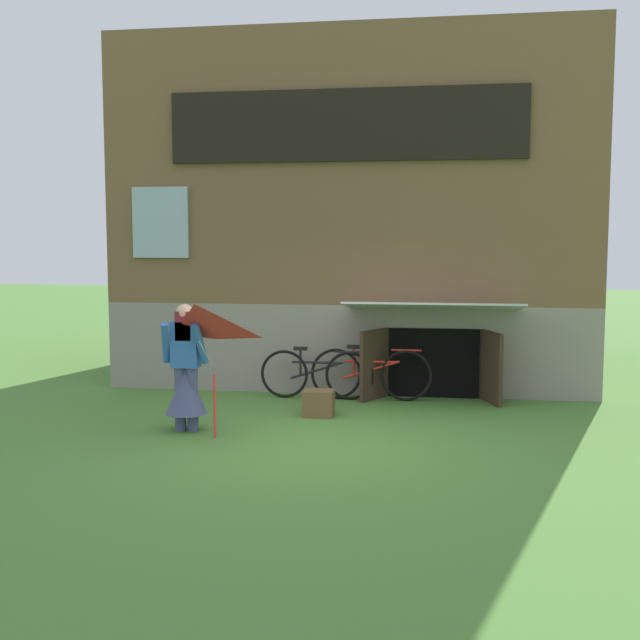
% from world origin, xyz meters
% --- Properties ---
extents(ground_plane, '(60.00, 60.00, 0.00)m').
position_xyz_m(ground_plane, '(0.00, 0.00, 0.00)').
color(ground_plane, '#4C7F33').
extents(log_house, '(7.63, 6.55, 5.60)m').
position_xyz_m(log_house, '(0.00, 5.72, 2.80)').
color(log_house, gray).
rests_on(log_house, ground_plane).
extents(person, '(0.61, 0.52, 1.60)m').
position_xyz_m(person, '(-1.68, 0.38, 0.67)').
color(person, '#474C75').
rests_on(person, ground_plane).
extents(kite, '(0.94, 0.99, 1.51)m').
position_xyz_m(kite, '(-1.38, -0.17, 1.25)').
color(kite, red).
rests_on(kite, ground_plane).
extents(bicycle_red, '(1.81, 0.08, 0.82)m').
position_xyz_m(bicycle_red, '(0.43, 2.64, 0.40)').
color(bicycle_red, black).
rests_on(bicycle_red, ground_plane).
extents(bicycle_black, '(1.72, 0.08, 0.78)m').
position_xyz_m(bicycle_black, '(-0.38, 2.60, 0.38)').
color(bicycle_black, black).
rests_on(bicycle_black, ground_plane).
extents(wooden_crate, '(0.41, 0.35, 0.35)m').
position_xyz_m(wooden_crate, '(-0.17, 1.46, 0.18)').
color(wooden_crate, brown).
rests_on(wooden_crate, ground_plane).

